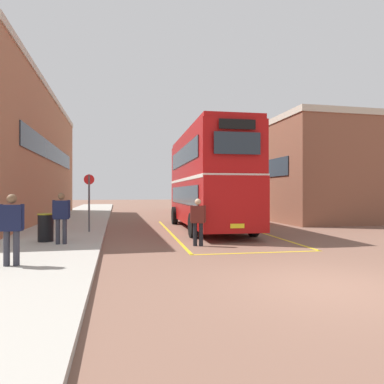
{
  "coord_description": "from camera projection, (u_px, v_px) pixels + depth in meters",
  "views": [
    {
      "loc": [
        -4.04,
        -6.11,
        1.84
      ],
      "look_at": [
        0.47,
        14.66,
        1.85
      ],
      "focal_mm": 32.88,
      "sensor_mm": 36.0,
      "label": 1
    }
  ],
  "objects": [
    {
      "name": "ground_plane",
      "position": [
        185.0,
        223.0,
        20.9
      ],
      "size": [
        135.6,
        135.6,
        0.0
      ],
      "primitive_type": "plane",
      "color": "brown"
    },
    {
      "name": "sidewalk_left",
      "position": [
        76.0,
        221.0,
        21.87
      ],
      "size": [
        4.0,
        57.6,
        0.14
      ],
      "primitive_type": "cube",
      "color": "#A39E93",
      "rests_on": "ground"
    },
    {
      "name": "brick_building_left",
      "position": [
        4.0,
        155.0,
        22.39
      ],
      "size": [
        5.99,
        21.55,
        8.37
      ],
      "color": "#9E6647",
      "rests_on": "ground"
    },
    {
      "name": "depot_building_right",
      "position": [
        296.0,
        173.0,
        25.03
      ],
      "size": [
        6.17,
        12.51,
        6.45
      ],
      "color": "brown",
      "rests_on": "ground"
    },
    {
      "name": "double_decker_bus",
      "position": [
        208.0,
        179.0,
        17.44
      ],
      "size": [
        3.12,
        10.0,
        4.75
      ],
      "color": "black",
      "rests_on": "ground"
    },
    {
      "name": "single_deck_bus",
      "position": [
        200.0,
        194.0,
        33.24
      ],
      "size": [
        3.43,
        9.55,
        3.02
      ],
      "color": "black",
      "rests_on": "ground"
    },
    {
      "name": "pedestrian_boarding",
      "position": [
        198.0,
        219.0,
        11.99
      ],
      "size": [
        0.51,
        0.39,
        1.62
      ],
      "color": "black",
      "rests_on": "ground"
    },
    {
      "name": "pedestrian_waiting_near",
      "position": [
        61.0,
        215.0,
        11.48
      ],
      "size": [
        0.56,
        0.25,
        1.68
      ],
      "color": "#2D2D38",
      "rests_on": "sidewalk_left"
    },
    {
      "name": "pedestrian_waiting_far",
      "position": [
        12.0,
        225.0,
        8.09
      ],
      "size": [
        0.56,
        0.25,
        1.66
      ],
      "color": "#2D2D38",
      "rests_on": "sidewalk_left"
    },
    {
      "name": "litter_bin",
      "position": [
        46.0,
        227.0,
        12.11
      ],
      "size": [
        0.55,
        0.55,
        0.96
      ],
      "color": "black",
      "rests_on": "sidewalk_left"
    },
    {
      "name": "bus_stop_sign",
      "position": [
        89.0,
        197.0,
        15.12
      ],
      "size": [
        0.44,
        0.08,
        2.47
      ],
      "color": "#4C4C51",
      "rests_on": "sidewalk_left"
    },
    {
      "name": "bay_marking_yellow",
      "position": [
        218.0,
        233.0,
        15.6
      ],
      "size": [
        4.68,
        12.08,
        0.01
      ],
      "color": "gold",
      "rests_on": "ground"
    }
  ]
}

